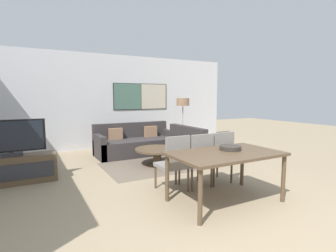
% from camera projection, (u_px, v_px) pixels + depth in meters
% --- Properties ---
extents(ground_plane, '(24.00, 24.00, 0.00)m').
position_uv_depth(ground_plane, '(274.00, 236.00, 2.92)').
color(ground_plane, '#9E896B').
extents(wall_back, '(7.91, 0.09, 2.80)m').
position_uv_depth(wall_back, '(115.00, 101.00, 7.98)').
color(wall_back, silver).
rests_on(wall_back, ground_plane).
extents(area_rug, '(2.36, 1.60, 0.01)m').
position_uv_depth(area_rug, '(157.00, 165.00, 5.94)').
color(area_rug, '#706051').
rests_on(area_rug, ground_plane).
extents(tv_console, '(1.44, 0.41, 0.51)m').
position_uv_depth(tv_console, '(13.00, 170.00, 4.64)').
color(tv_console, brown).
rests_on(tv_console, ground_plane).
extents(television, '(1.12, 0.20, 0.64)m').
position_uv_depth(television, '(10.00, 138.00, 4.58)').
color(television, '#2D2D33').
rests_on(television, tv_console).
extents(sofa_main, '(2.13, 0.92, 0.83)m').
position_uv_depth(sofa_main, '(135.00, 144.00, 7.08)').
color(sofa_main, '#383333').
rests_on(sofa_main, ground_plane).
extents(sofa_side, '(0.92, 1.47, 0.83)m').
position_uv_depth(sofa_side, '(197.00, 148.00, 6.57)').
color(sofa_side, '#383333').
rests_on(sofa_side, ground_plane).
extents(coffee_table, '(1.00, 1.00, 0.39)m').
position_uv_depth(coffee_table, '(157.00, 153.00, 5.90)').
color(coffee_table, brown).
rests_on(coffee_table, ground_plane).
extents(dining_table, '(1.61, 0.96, 0.74)m').
position_uv_depth(dining_table, '(226.00, 157.00, 3.82)').
color(dining_table, brown).
rests_on(dining_table, ground_plane).
extents(dining_chair_left, '(0.46, 0.46, 0.93)m').
position_uv_depth(dining_chair_left, '(174.00, 161.00, 4.24)').
color(dining_chair_left, gray).
rests_on(dining_chair_left, ground_plane).
extents(dining_chair_centre, '(0.46, 0.46, 0.93)m').
position_uv_depth(dining_chair_centre, '(198.00, 158.00, 4.44)').
color(dining_chair_centre, gray).
rests_on(dining_chair_centre, ground_plane).
extents(dining_chair_right, '(0.46, 0.46, 0.93)m').
position_uv_depth(dining_chair_right, '(219.00, 155.00, 4.67)').
color(dining_chair_right, gray).
rests_on(dining_chair_right, ground_plane).
extents(fruit_bowl, '(0.33, 0.33, 0.07)m').
position_uv_depth(fruit_bowl, '(230.00, 148.00, 3.98)').
color(fruit_bowl, '#332D28').
rests_on(fruit_bowl, dining_table).
extents(floor_lamp, '(0.37, 0.37, 1.50)m').
position_uv_depth(floor_lamp, '(183.00, 105.00, 7.67)').
color(floor_lamp, '#2D2D33').
rests_on(floor_lamp, ground_plane).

